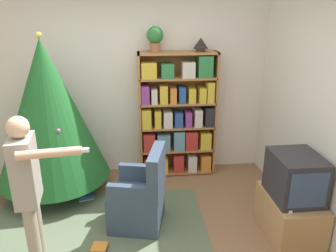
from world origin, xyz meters
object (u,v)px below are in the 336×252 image
(christmas_tree, at_px, (48,112))
(standing_person, at_px, (29,188))
(table_lamp, at_px, (201,44))
(television, at_px, (295,177))
(bookshelf, at_px, (178,117))
(armchair, at_px, (140,199))
(potted_plant, at_px, (155,37))

(christmas_tree, distance_m, standing_person, 1.55)
(christmas_tree, xyz_separation_m, table_lamp, (1.98, 0.36, 0.77))
(television, relative_size, standing_person, 0.36)
(television, bearing_deg, bookshelf, 122.64)
(bookshelf, height_order, television, bookshelf)
(armchair, height_order, potted_plant, potted_plant)
(bookshelf, xyz_separation_m, table_lamp, (0.30, 0.01, 1.02))
(television, bearing_deg, christmas_tree, 155.57)
(armchair, bearing_deg, bookshelf, 167.70)
(armchair, relative_size, standing_person, 0.60)
(armchair, relative_size, table_lamp, 4.60)
(armchair, height_order, table_lamp, table_lamp)
(bookshelf, height_order, potted_plant, potted_plant)
(bookshelf, distance_m, standing_person, 2.41)
(television, bearing_deg, potted_plant, 129.74)
(table_lamp, bearing_deg, standing_person, -133.67)
(potted_plant, xyz_separation_m, table_lamp, (0.61, -0.00, -0.09))
(standing_person, distance_m, potted_plant, 2.48)
(television, distance_m, christmas_tree, 2.98)
(armchair, height_order, standing_person, standing_person)
(christmas_tree, distance_m, armchair, 1.61)
(christmas_tree, xyz_separation_m, armchair, (1.11, -0.86, -0.79))
(christmas_tree, xyz_separation_m, standing_person, (0.18, -1.53, -0.21))
(bookshelf, relative_size, potted_plant, 5.43)
(potted_plant, bearing_deg, armchair, -102.19)
(bookshelf, bearing_deg, standing_person, -128.58)
(standing_person, bearing_deg, christmas_tree, 179.63)
(bookshelf, bearing_deg, television, -57.36)
(potted_plant, bearing_deg, bookshelf, -1.32)
(standing_person, relative_size, potted_plant, 4.68)
(christmas_tree, bearing_deg, television, -24.43)
(christmas_tree, bearing_deg, armchair, -37.70)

